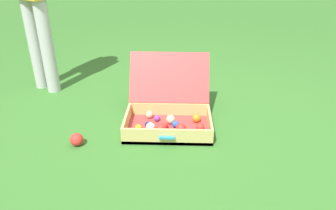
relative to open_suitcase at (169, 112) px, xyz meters
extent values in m
plane|color=#336B28|center=(0.10, -0.09, -0.11)|extent=(16.00, 16.00, 0.00)
cube|color=#B23838|center=(0.00, -0.09, -0.10)|extent=(0.65, 0.42, 0.03)
cube|color=tan|center=(-0.32, -0.09, -0.05)|extent=(0.02, 0.42, 0.13)
cube|color=tan|center=(0.31, -0.09, -0.05)|extent=(0.02, 0.42, 0.13)
cube|color=tan|center=(0.00, -0.29, -0.05)|extent=(0.61, 0.02, 0.13)
cube|color=tan|center=(0.00, 0.11, -0.05)|extent=(0.61, 0.02, 0.13)
cube|color=#B23838|center=(0.00, 0.24, 0.19)|extent=(0.65, 0.24, 0.36)
cube|color=teal|center=(0.00, -0.31, -0.04)|extent=(0.11, 0.02, 0.02)
sphere|color=red|center=(0.10, -0.16, -0.05)|extent=(0.07, 0.07, 0.07)
sphere|color=#D1B784|center=(0.02, -0.03, -0.05)|extent=(0.07, 0.07, 0.07)
sphere|color=orange|center=(0.22, 0.00, -0.05)|extent=(0.06, 0.06, 0.06)
sphere|color=blue|center=(0.06, -0.09, -0.06)|extent=(0.05, 0.05, 0.05)
sphere|color=red|center=(-0.05, -0.18, -0.05)|extent=(0.08, 0.08, 0.08)
sphere|color=yellow|center=(-0.22, -0.14, -0.06)|extent=(0.05, 0.05, 0.05)
sphere|color=white|center=(-0.13, -0.15, -0.05)|extent=(0.07, 0.07, 0.07)
sphere|color=navy|center=(-0.15, -0.10, -0.06)|extent=(0.05, 0.05, 0.05)
sphere|color=red|center=(0.24, -0.14, -0.05)|extent=(0.06, 0.06, 0.06)
sphere|color=#D1B784|center=(-0.15, 0.06, -0.06)|extent=(0.06, 0.06, 0.06)
sphere|color=purple|center=(-0.09, 0.01, -0.06)|extent=(0.05, 0.05, 0.05)
sphere|color=red|center=(-0.03, -0.11, -0.06)|extent=(0.05, 0.05, 0.05)
sphere|color=red|center=(-0.63, -0.31, -0.06)|extent=(0.09, 0.09, 0.09)
cylinder|color=#B2B2B7|center=(-1.28, 0.71, 0.31)|extent=(0.12, 0.12, 0.85)
cylinder|color=#B2B2B7|center=(-1.13, 0.62, 0.31)|extent=(0.12, 0.12, 0.85)
camera|label=1|loc=(0.07, -2.15, 1.14)|focal=33.70mm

